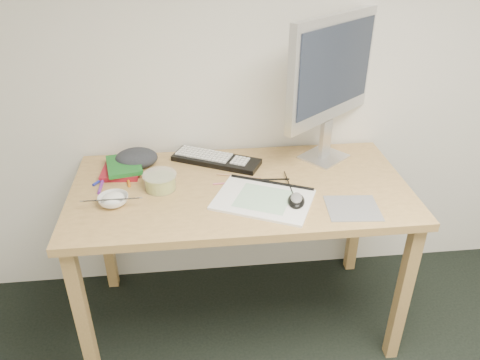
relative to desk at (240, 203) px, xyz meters
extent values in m
plane|color=silver|center=(0.22, 0.37, 0.63)|extent=(3.60, 0.00, 3.60)
cube|color=tan|center=(-0.65, -0.30, -0.31)|extent=(0.05, 0.05, 0.71)
cube|color=tan|center=(0.65, -0.30, -0.31)|extent=(0.05, 0.05, 0.71)
cube|color=tan|center=(-0.65, 0.30, -0.31)|extent=(0.05, 0.05, 0.71)
cube|color=tan|center=(0.65, 0.30, -0.31)|extent=(0.05, 0.05, 0.71)
cube|color=tan|center=(0.00, 0.00, 0.06)|extent=(1.40, 0.70, 0.03)
cube|color=gray|center=(0.41, -0.21, 0.08)|extent=(0.21, 0.20, 0.00)
cube|color=white|center=(0.08, -0.12, 0.09)|extent=(0.45, 0.40, 0.01)
cube|color=black|center=(-0.09, 0.22, 0.09)|extent=(0.41, 0.29, 0.02)
cube|color=silver|center=(0.41, 0.22, 0.09)|extent=(0.26, 0.25, 0.01)
cube|color=silver|center=(0.41, 0.22, 0.18)|extent=(0.06, 0.06, 0.18)
cube|color=silver|center=(0.41, 0.22, 0.50)|extent=(0.45, 0.38, 0.45)
cube|color=black|center=(0.41, 0.22, 0.51)|extent=(0.39, 0.32, 0.35)
ellipsoid|color=black|center=(0.20, -0.16, 0.11)|extent=(0.09, 0.12, 0.04)
imported|color=white|center=(-0.51, -0.09, 0.10)|extent=(0.13, 0.13, 0.04)
cylinder|color=silver|center=(-0.51, -0.11, 0.12)|extent=(0.22, 0.02, 0.02)
cylinder|color=gold|center=(-0.33, 0.02, 0.12)|extent=(0.17, 0.17, 0.07)
cube|color=maroon|center=(-0.50, 0.19, 0.09)|extent=(0.18, 0.23, 0.02)
cube|color=#186322|center=(-0.49, 0.18, 0.11)|extent=(0.18, 0.22, 0.02)
ellipsoid|color=#292B32|center=(-0.44, 0.24, 0.12)|extent=(0.18, 0.16, 0.07)
cylinder|color=#CB657E|center=(-0.03, 0.03, 0.09)|extent=(0.17, 0.02, 0.01)
cylinder|color=tan|center=(0.00, 0.08, 0.09)|extent=(0.19, 0.06, 0.01)
cylinder|color=black|center=(0.12, 0.04, 0.09)|extent=(0.19, 0.02, 0.01)
cylinder|color=#1B2597|center=(-0.57, 0.12, 0.09)|extent=(0.08, 0.11, 0.01)
cylinder|color=orange|center=(-0.47, 0.10, 0.09)|extent=(0.04, 0.13, 0.01)
cylinder|color=#682996|center=(-0.57, 0.07, 0.09)|extent=(0.01, 0.15, 0.01)
camera|label=1|loc=(-0.18, -1.66, 1.08)|focal=35.00mm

